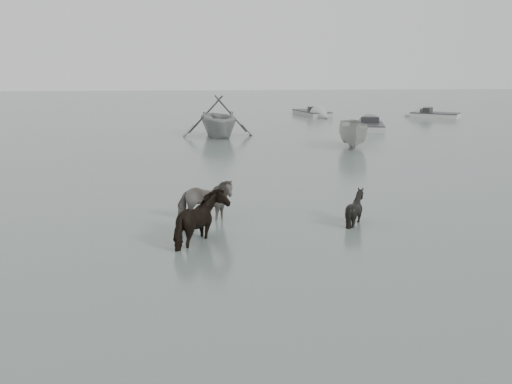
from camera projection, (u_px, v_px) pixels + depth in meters
ground at (249, 237)px, 16.51m from camera, size 140.00×140.00×0.00m
pony_pinto at (205, 196)px, 18.05m from camera, size 1.80×1.10×1.42m
pony_dark at (203, 212)px, 15.87m from camera, size 1.45×1.66×1.58m
pony_black at (355, 202)px, 17.79m from camera, size 1.37×1.30×1.21m
rowboat_trail at (218, 115)px, 36.41m from camera, size 4.82×5.37×2.53m
boat_small at (354, 132)px, 32.53m from camera, size 2.06×4.04×1.49m
skiff_port at (370, 124)px, 40.09m from camera, size 2.58×5.09×0.75m
skiff_mid at (312, 111)px, 49.25m from camera, size 2.94×5.79×0.75m
skiff_star at (435, 113)px, 47.69m from camera, size 4.87×3.94×0.75m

